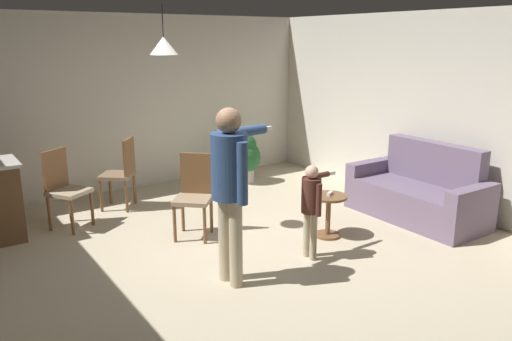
# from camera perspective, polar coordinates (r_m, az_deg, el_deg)

# --- Properties ---
(ground) EXTENTS (7.68, 7.68, 0.00)m
(ground) POSITION_cam_1_polar(r_m,az_deg,el_deg) (5.72, -2.27, -9.39)
(ground) COLOR beige
(wall_back) EXTENTS (6.40, 0.10, 2.70)m
(wall_back) POSITION_cam_1_polar(r_m,az_deg,el_deg) (8.18, -14.45, 7.34)
(wall_back) COLOR silver
(wall_back) RESTS_ON ground
(wall_right) EXTENTS (0.10, 6.40, 2.70)m
(wall_right) POSITION_cam_1_polar(r_m,az_deg,el_deg) (7.49, 19.00, 6.36)
(wall_right) COLOR silver
(wall_right) RESTS_ON ground
(couch_floral) EXTENTS (0.86, 1.81, 1.00)m
(couch_floral) POSITION_cam_1_polar(r_m,az_deg,el_deg) (7.05, 17.89, -2.52)
(couch_floral) COLOR slate
(couch_floral) RESTS_ON ground
(side_table_by_couch) EXTENTS (0.44, 0.44, 0.52)m
(side_table_by_couch) POSITION_cam_1_polar(r_m,az_deg,el_deg) (6.14, 8.15, -4.50)
(side_table_by_couch) COLOR brown
(side_table_by_couch) RESTS_ON ground
(person_adult) EXTENTS (0.83, 0.54, 1.73)m
(person_adult) POSITION_cam_1_polar(r_m,az_deg,el_deg) (4.73, -2.87, -0.76)
(person_adult) COLOR tan
(person_adult) RESTS_ON ground
(person_child) EXTENTS (0.55, 0.31, 1.05)m
(person_child) POSITION_cam_1_polar(r_m,az_deg,el_deg) (5.42, 6.30, -3.46)
(person_child) COLOR tan
(person_child) RESTS_ON ground
(dining_chair_by_counter) EXTENTS (0.59, 0.59, 1.00)m
(dining_chair_by_counter) POSITION_cam_1_polar(r_m,az_deg,el_deg) (7.28, -14.90, -0.01)
(dining_chair_by_counter) COLOR brown
(dining_chair_by_counter) RESTS_ON ground
(dining_chair_near_wall) EXTENTS (0.59, 0.59, 1.00)m
(dining_chair_near_wall) POSITION_cam_1_polar(r_m,az_deg,el_deg) (6.10, -6.99, -2.44)
(dining_chair_near_wall) COLOR brown
(dining_chair_near_wall) RESTS_ON ground
(dining_chair_centre_back) EXTENTS (0.58, 0.58, 1.00)m
(dining_chair_centre_back) POSITION_cam_1_polar(r_m,az_deg,el_deg) (6.75, -20.85, -1.64)
(dining_chair_centre_back) COLOR brown
(dining_chair_centre_back) RESTS_ON ground
(potted_plant_corner) EXTENTS (0.54, 0.54, 0.83)m
(potted_plant_corner) POSITION_cam_1_polar(r_m,az_deg,el_deg) (8.34, -1.32, 1.69)
(potted_plant_corner) COLOR #B7B2AD
(potted_plant_corner) RESTS_ON ground
(spare_remote_on_table) EXTENTS (0.13, 0.09, 0.04)m
(spare_remote_on_table) POSITION_cam_1_polar(r_m,az_deg,el_deg) (6.10, 8.35, -2.58)
(spare_remote_on_table) COLOR white
(spare_remote_on_table) RESTS_ON side_table_by_couch
(ceiling_light_pendant) EXTENTS (0.32, 0.32, 0.55)m
(ceiling_light_pendant) POSITION_cam_1_polar(r_m,az_deg,el_deg) (5.93, -10.38, 13.68)
(ceiling_light_pendant) COLOR silver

